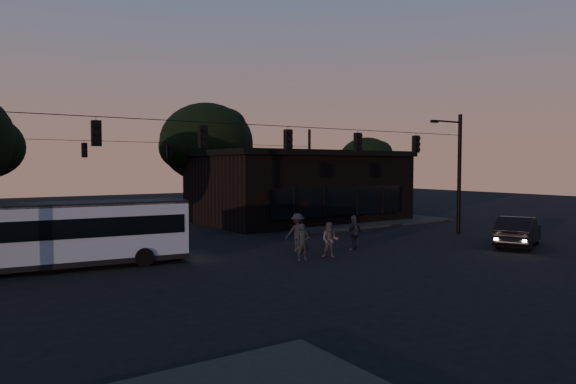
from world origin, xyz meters
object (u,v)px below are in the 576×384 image
building (298,186)px  bus (67,231)px  pedestrian_d (298,232)px  car (518,231)px  pedestrian_a (303,242)px  pedestrian_c (354,233)px  pedestrian_b (330,240)px

building → bus: bearing=-151.9°
pedestrian_d → car: bearing=173.5°
pedestrian_a → pedestrian_c: pedestrian_c is taller
bus → pedestrian_c: bearing=-7.6°
building → pedestrian_b: building is taller
car → pedestrian_a: size_ratio=2.91×
building → pedestrian_a: (-9.61, -14.08, -1.87)m
car → building: bearing=-16.2°
pedestrian_b → building: bearing=107.8°
bus → pedestrian_d: (10.37, -1.92, -0.59)m
building → pedestrian_d: (-8.40, -11.94, -1.75)m
car → pedestrian_b: size_ratio=2.94×
pedestrian_d → pedestrian_b: bearing=116.6°
pedestrian_b → pedestrian_a: bearing=-136.0°
car → pedestrian_c: pedestrian_c is taller
building → car: (2.27, -17.13, -1.91)m
pedestrian_c → building: bearing=-126.8°
bus → car: size_ratio=2.05×
building → pedestrian_d: size_ratio=8.05×
pedestrian_d → bus: bearing=9.0°
pedestrian_a → pedestrian_d: 2.47m
pedestrian_a → pedestrian_c: bearing=27.4°
car → pedestrian_d: (-10.66, 5.19, 0.15)m
building → pedestrian_a: size_ratio=9.19×
building → pedestrian_d: bearing=-125.1°
building → bus: size_ratio=1.54×
car → pedestrian_c: size_ratio=2.74×
bus → pedestrian_b: size_ratio=6.03×
car → bus: bearing=47.6°
bus → pedestrian_b: (10.65, -4.15, -0.72)m
bus → car: (21.03, -7.11, -0.74)m
pedestrian_c → pedestrian_d: (-2.65, 1.23, 0.07)m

